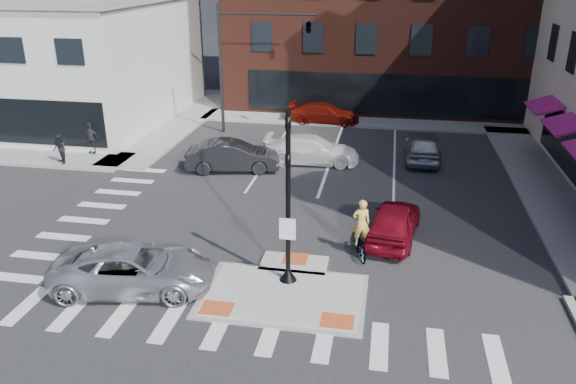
% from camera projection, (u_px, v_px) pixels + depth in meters
% --- Properties ---
extents(ground, '(120.00, 120.00, 0.00)m').
position_uv_depth(ground, '(286.00, 289.00, 18.89)').
color(ground, '#28282B').
rests_on(ground, ground).
extents(refuge_island, '(5.40, 4.65, 0.13)m').
position_uv_depth(refuge_island, '(285.00, 292.00, 18.64)').
color(refuge_island, gray).
rests_on(refuge_island, ground).
extents(sidewalk_nw, '(23.50, 20.50, 0.15)m').
position_uv_depth(sidewalk_nw, '(71.00, 135.00, 35.59)').
color(sidewalk_nw, gray).
rests_on(sidewalk_nw, ground).
extents(sidewalk_e, '(3.00, 24.00, 0.15)m').
position_uv_depth(sidewalk_e, '(552.00, 197.00, 26.17)').
color(sidewalk_e, gray).
rests_on(sidewalk_e, ground).
extents(sidewalk_n, '(26.00, 3.00, 0.15)m').
position_uv_depth(sidewalk_n, '(388.00, 123.00, 38.40)').
color(sidewalk_n, gray).
rests_on(sidewalk_n, ground).
extents(building_nw, '(20.40, 16.40, 14.40)m').
position_uv_depth(building_nw, '(29.00, 55.00, 39.18)').
color(building_nw, silver).
rests_on(building_nw, ground).
extents(building_far_left, '(10.00, 12.00, 10.00)m').
position_uv_depth(building_far_left, '(334.00, 12.00, 65.05)').
color(building_far_left, slate).
rests_on(building_far_left, ground).
extents(building_far_right, '(12.00, 12.00, 12.00)m').
position_uv_depth(building_far_right, '(449.00, 3.00, 64.33)').
color(building_far_right, brown).
rests_on(building_far_right, ground).
extents(signal_pole, '(0.60, 0.60, 5.98)m').
position_uv_depth(signal_pole, '(288.00, 221.00, 18.36)').
color(signal_pole, black).
rests_on(signal_pole, refuge_island).
extents(mast_arm_signal, '(6.10, 2.24, 8.00)m').
position_uv_depth(mast_arm_signal, '(284.00, 35.00, 33.53)').
color(mast_arm_signal, black).
rests_on(mast_arm_signal, ground).
extents(silver_suv, '(5.70, 3.33, 1.49)m').
position_uv_depth(silver_suv, '(134.00, 269.00, 18.65)').
color(silver_suv, silver).
rests_on(silver_suv, ground).
extents(red_sedan, '(2.39, 4.61, 1.50)m').
position_uv_depth(red_sedan, '(394.00, 222.00, 22.07)').
color(red_sedan, maroon).
rests_on(red_sedan, ground).
extents(white_pickup, '(5.25, 2.36, 1.49)m').
position_uv_depth(white_pickup, '(312.00, 150.00, 30.62)').
color(white_pickup, white).
rests_on(white_pickup, ground).
extents(bg_car_dark, '(5.12, 2.67, 1.60)m').
position_uv_depth(bg_car_dark, '(233.00, 156.00, 29.43)').
color(bg_car_dark, black).
rests_on(bg_car_dark, ground).
extents(bg_car_silver, '(1.93, 4.73, 1.61)m').
position_uv_depth(bg_car_silver, '(423.00, 146.00, 31.07)').
color(bg_car_silver, '#A7ABAE').
rests_on(bg_car_silver, ground).
extents(bg_car_red, '(4.81, 2.02, 1.39)m').
position_uv_depth(bg_car_red, '(324.00, 113.00, 38.33)').
color(bg_car_red, maroon).
rests_on(bg_car_red, ground).
extents(cyclist, '(1.07, 1.91, 2.27)m').
position_uv_depth(cyclist, '(360.00, 237.00, 20.77)').
color(cyclist, '#3F3F44').
rests_on(cyclist, ground).
extents(pedestrian_a, '(1.00, 1.00, 1.64)m').
position_uv_depth(pedestrian_a, '(59.00, 149.00, 30.01)').
color(pedestrian_a, black).
rests_on(pedestrian_a, sidewalk_nw).
extents(pedestrian_b, '(1.10, 0.59, 1.79)m').
position_uv_depth(pedestrian_b, '(91.00, 138.00, 31.68)').
color(pedestrian_b, '#2E2A33').
rests_on(pedestrian_b, sidewalk_nw).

